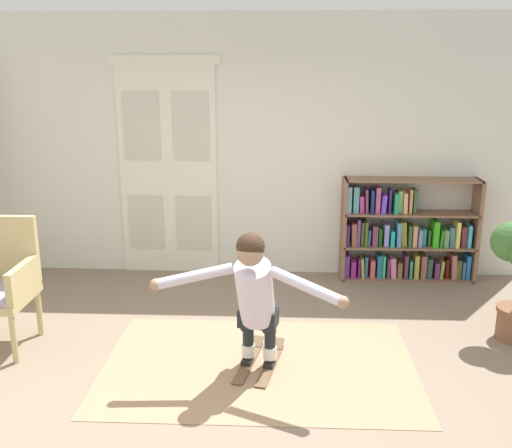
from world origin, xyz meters
name	(u,v)px	position (x,y,z in m)	size (l,w,h in m)	color
ground_plane	(245,386)	(0.00, 0.00, 0.00)	(7.20, 7.20, 0.00)	#7C6958
back_wall	(259,148)	(0.00, 2.60, 1.45)	(6.00, 0.10, 2.90)	silver
double_door	(168,167)	(-1.02, 2.54, 1.23)	(1.22, 0.05, 2.45)	silver
rug	(259,365)	(0.09, 0.32, 0.00)	(2.51, 1.67, 0.01)	#9D7A5D
bookshelf	(403,236)	(1.62, 2.39, 0.50)	(1.49, 0.30, 1.15)	brown
skis_pair	(260,361)	(0.10, 0.34, 0.02)	(0.41, 0.77, 0.07)	brown
person_skier	(254,291)	(0.07, 0.17, 0.70)	(1.45, 0.72, 1.12)	white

